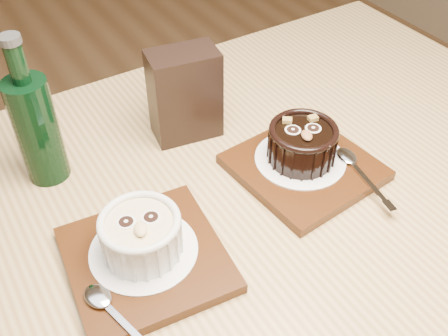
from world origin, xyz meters
The scene contains 11 objects.
table centered at (0.12, -0.12, 0.66)m, with size 1.20×0.81×0.75m.
tray_left centered at (0.00, -0.13, 0.76)m, with size 0.18×0.18×0.01m, color #421F0B.
doily_left centered at (0.00, -0.12, 0.77)m, with size 0.13×0.13×0.00m, color white.
ramekin_white centered at (0.00, -0.12, 0.80)m, with size 0.10×0.10×0.06m.
spoon_left centered at (-0.06, -0.19, 0.77)m, with size 0.03×0.13×0.01m, color silver, non-canonical shape.
tray_right centered at (0.27, -0.10, 0.76)m, with size 0.18×0.18×0.01m, color #421F0B.
doily_right centered at (0.27, -0.09, 0.77)m, with size 0.13×0.13×0.00m, color white.
ramekin_dark centered at (0.27, -0.09, 0.80)m, with size 0.10×0.10×0.06m.
spoon_right centered at (0.32, -0.15, 0.77)m, with size 0.03×0.13×0.01m, color silver, non-canonical shape.
condiment_stand centered at (0.17, 0.07, 0.82)m, with size 0.10×0.06×0.14m, color black.
green_bottle centered at (-0.05, 0.09, 0.83)m, with size 0.06×0.06×0.22m.
Camera 1 is at (-0.12, -0.51, 1.26)m, focal length 42.00 mm.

